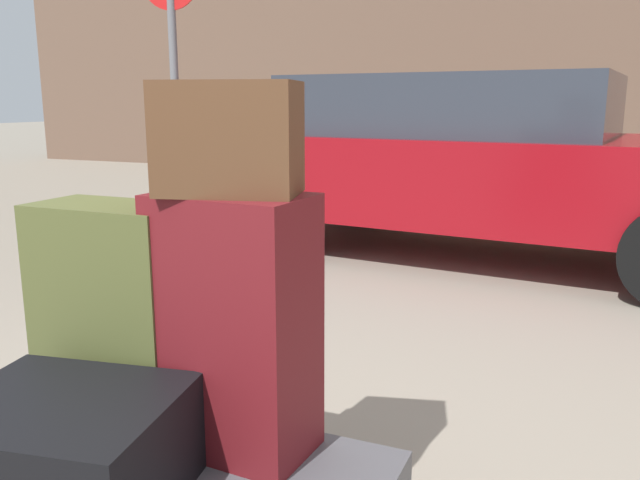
{
  "coord_description": "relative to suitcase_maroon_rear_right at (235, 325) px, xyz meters",
  "views": [
    {
      "loc": [
        0.98,
        -1.11,
        1.23
      ],
      "look_at": [
        0.0,
        1.2,
        0.69
      ],
      "focal_mm": 36.56,
      "sensor_mm": 36.0,
      "label": 1
    }
  ],
  "objects": [
    {
      "name": "duffel_bag_brown_topmost_pile",
      "position": [
        0.0,
        0.0,
        0.47
      ],
      "size": [
        0.37,
        0.28,
        0.27
      ],
      "primitive_type": "cube",
      "rotation": [
        0.0,
        0.0,
        0.26
      ],
      "color": "#51331E",
      "rests_on": "suitcase_maroon_rear_right"
    },
    {
      "name": "no_parking_sign",
      "position": [
        -2.55,
        3.39,
        0.84
      ],
      "size": [
        0.49,
        0.13,
        2.46
      ],
      "color": "slate",
      "rests_on": "ground_plane"
    },
    {
      "name": "parked_car",
      "position": [
        -0.11,
        3.92,
        0.09
      ],
      "size": [
        4.45,
        2.24,
        1.42
      ],
      "color": "maroon",
      "rests_on": "ground_plane"
    },
    {
      "name": "suitcase_olive_rear_left",
      "position": [
        -0.37,
        -0.01,
        -0.02
      ],
      "size": [
        0.42,
        0.23,
        0.62
      ],
      "primitive_type": "cube",
      "rotation": [
        0.0,
        0.0,
        0.01
      ],
      "color": "#4C5128",
      "rests_on": "luggage_cart"
    },
    {
      "name": "suitcase_black_stacked_top",
      "position": [
        -0.23,
        -0.36,
        -0.21
      ],
      "size": [
        0.55,
        0.5,
        0.25
      ],
      "primitive_type": "cube",
      "rotation": [
        0.0,
        0.0,
        0.17
      ],
      "color": "black",
      "rests_on": "luggage_cart"
    },
    {
      "name": "suitcase_maroon_rear_right",
      "position": [
        0.0,
        0.0,
        0.0
      ],
      "size": [
        0.4,
        0.27,
        0.67
      ],
      "primitive_type": "cube",
      "rotation": [
        0.0,
        0.0,
        -0.06
      ],
      "color": "maroon",
      "rests_on": "luggage_cart"
    }
  ]
}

